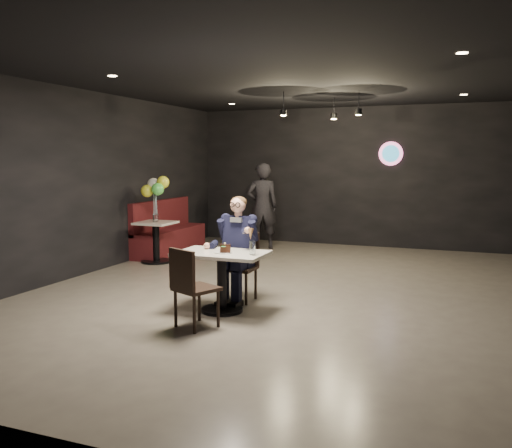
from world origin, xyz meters
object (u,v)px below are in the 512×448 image
at_px(main_table, 222,282).
at_px(balloon_vase, 155,218).
at_px(chair_near, 197,287).
at_px(passerby, 262,206).
at_px(booth_bench, 169,227).
at_px(chair_far, 239,267).
at_px(seated_man, 239,248).
at_px(sundae_glass, 252,248).
at_px(side_table, 156,241).

xyz_separation_m(main_table, balloon_vase, (-2.48, 2.50, 0.45)).
distance_m(chair_near, passerby, 5.48).
distance_m(main_table, chair_near, 0.68).
distance_m(chair_near, booth_bench, 5.01).
bearing_deg(balloon_vase, chair_far, -38.21).
bearing_deg(seated_man, balloon_vase, 141.79).
height_order(booth_bench, passerby, passerby).
bearing_deg(passerby, chair_near, 76.14).
bearing_deg(chair_far, sundae_glass, -54.42).
height_order(chair_far, sundae_glass, chair_far).
relative_size(seated_man, passerby, 0.80).
xyz_separation_m(chair_near, sundae_glass, (0.43, 0.63, 0.37)).
bearing_deg(chair_near, balloon_vase, 152.19).
distance_m(sundae_glass, balloon_vase, 3.86).
bearing_deg(sundae_glass, booth_bench, 132.09).
bearing_deg(balloon_vase, seated_man, -38.21).
xyz_separation_m(chair_far, booth_bench, (-2.78, 2.95, 0.07)).
distance_m(booth_bench, side_table, 1.05).
height_order(main_table, side_table, side_table).
relative_size(sundae_glass, side_table, 0.21).
relative_size(sundae_glass, passerby, 0.09).
distance_m(chair_near, side_table, 4.03).
bearing_deg(chair_far, side_table, 141.79).
distance_m(sundae_glass, passerby, 4.97).
relative_size(chair_far, seated_man, 0.64).
height_order(chair_far, chair_near, same).
xyz_separation_m(chair_near, booth_bench, (-2.78, 4.17, 0.07)).
distance_m(chair_near, sundae_glass, 0.85).
relative_size(main_table, passerby, 0.61).
relative_size(chair_near, booth_bench, 0.43).
xyz_separation_m(main_table, side_table, (-2.48, 2.50, 0.02)).
xyz_separation_m(chair_far, side_table, (-2.48, 1.95, -0.06)).
height_order(side_table, passerby, passerby).
bearing_deg(sundae_glass, seated_man, 125.58).
bearing_deg(side_table, booth_bench, 106.70).
xyz_separation_m(side_table, balloon_vase, (0.00, 0.00, 0.43)).
relative_size(chair_far, booth_bench, 0.43).
relative_size(chair_far, passerby, 0.51).
bearing_deg(balloon_vase, sundae_glass, -41.25).
relative_size(main_table, chair_near, 1.20).
xyz_separation_m(sundae_glass, side_table, (-2.90, 2.55, -0.44)).
height_order(seated_man, passerby, passerby).
xyz_separation_m(chair_far, passerby, (-1.20, 4.10, 0.44)).
bearing_deg(seated_man, main_table, -90.00).
bearing_deg(side_table, passerby, 59.41).
bearing_deg(booth_bench, main_table, -51.57).
bearing_deg(booth_bench, balloon_vase, -73.30).
distance_m(main_table, balloon_vase, 3.55).
bearing_deg(balloon_vase, booth_bench, 106.70).
bearing_deg(side_table, chair_near, -52.04).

